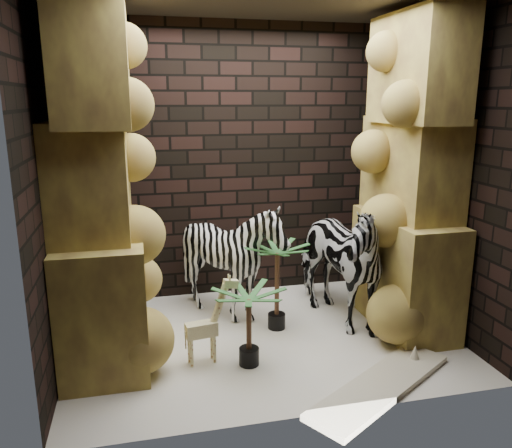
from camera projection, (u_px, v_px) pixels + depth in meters
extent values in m
plane|color=beige|center=(264.00, 338.00, 4.76)|extent=(3.50, 3.50, 0.00)
plane|color=black|center=(237.00, 163.00, 5.58)|extent=(3.50, 0.00, 3.50)
plane|color=black|center=(312.00, 210.00, 3.21)|extent=(3.50, 0.00, 3.50)
plane|color=black|center=(51.00, 188.00, 4.01)|extent=(0.00, 3.00, 3.00)
plane|color=black|center=(443.00, 174.00, 4.78)|extent=(0.00, 3.00, 3.00)
imported|color=white|center=(332.00, 249.00, 4.93)|extent=(0.97, 1.41, 1.52)
imported|color=white|center=(232.00, 265.00, 5.07)|extent=(1.14, 1.35, 1.13)
cube|color=beige|center=(381.00, 386.00, 3.92)|extent=(1.48, 1.12, 0.05)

